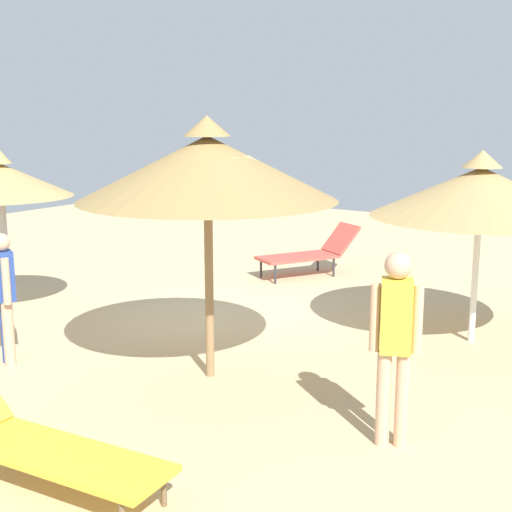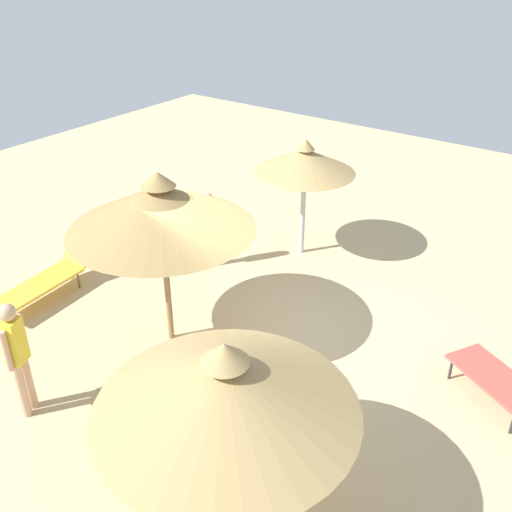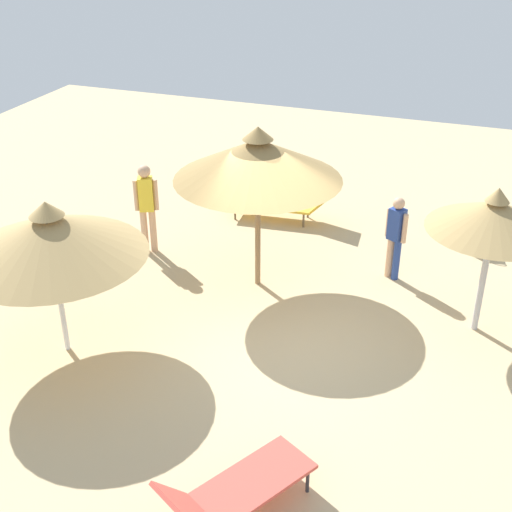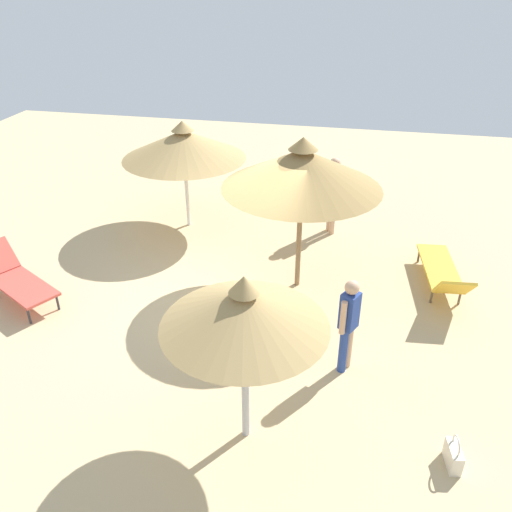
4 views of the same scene
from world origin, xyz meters
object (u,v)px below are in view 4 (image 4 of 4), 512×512
Objects in this scene: person_standing_back at (333,190)px; handbag at (453,455)px; lounge_chair_near_right at (15,278)px; lounge_chair_far_left at (443,272)px; person_standing_far_right at (348,321)px; parasol_umbrella_front at (302,169)px; parasol_umbrella_center at (184,144)px; parasol_umbrella_near_left at (244,310)px.

person_standing_back is 6.54m from handbag.
person_standing_back reaches higher than lounge_chair_near_right.
lounge_chair_far_left reaches higher than handbag.
lounge_chair_far_left is at bearing 57.34° from person_standing_far_right.
lounge_chair_far_left is at bearing 13.87° from lounge_chair_near_right.
handbag is (2.46, -3.76, -2.20)m from parasol_umbrella_front.
parasol_umbrella_front is 1.63× the size of person_standing_back.
person_standing_far_right is (-1.67, -2.60, 0.50)m from lounge_chair_far_left.
parasol_umbrella_center is 4.47m from lounge_chair_near_right.
person_standing_back reaches higher than handbag.
parasol_umbrella_near_left is at bearing -65.13° from parasol_umbrella_center.
handbag is at bearing -16.60° from lounge_chair_near_right.
handbag is (2.62, 0.04, -1.85)m from parasol_umbrella_near_left.
lounge_chair_far_left is at bearing 86.66° from handbag.
parasol_umbrella_front is at bearing -172.19° from lounge_chair_far_left.
handbag is at bearing -93.34° from lounge_chair_far_left.
parasol_umbrella_center is at bearing 132.21° from person_standing_far_right.
person_standing_far_right reaches higher than handbag.
parasol_umbrella_center is 1.55× the size of person_standing_back.
lounge_chair_near_right is (-2.11, -3.63, -1.53)m from parasol_umbrella_center.
parasol_umbrella_near_left reaches higher than handbag.
parasol_umbrella_near_left is 1.26× the size of lounge_chair_near_right.
lounge_chair_near_right is at bearing -166.13° from lounge_chair_far_left.
parasol_umbrella_near_left is 1.56× the size of person_standing_far_right.
parasol_umbrella_near_left is 1.38× the size of person_standing_back.
parasol_umbrella_front is (0.16, 3.80, 0.35)m from parasol_umbrella_near_left.
lounge_chair_near_right is 7.79m from handbag.
parasol_umbrella_near_left is 0.89× the size of parasol_umbrella_center.
person_standing_far_right is (0.59, -4.64, -0.14)m from person_standing_back.
parasol_umbrella_center is at bearing 114.87° from parasol_umbrella_near_left.
person_standing_back is (5.44, 3.94, 0.59)m from lounge_chair_near_right.
person_standing_back is at bearing 84.47° from parasol_umbrella_near_left.
lounge_chair_far_left is 4.79× the size of handbag.
parasol_umbrella_near_left is at bearing -179.10° from handbag.
person_standing_back is (0.60, 6.20, -0.98)m from parasol_umbrella_near_left.
person_standing_far_right is at bearing -47.79° from parasol_umbrella_center.
parasol_umbrella_front is 3.37m from lounge_chair_far_left.
parasol_umbrella_front is at bearing 114.90° from person_standing_far_right.
parasol_umbrella_front is 1.84× the size of person_standing_far_right.
lounge_chair_far_left is (2.86, 4.17, -1.63)m from parasol_umbrella_near_left.
lounge_chair_far_left is at bearing -41.98° from person_standing_back.
person_standing_far_right is 2.21m from handbag.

